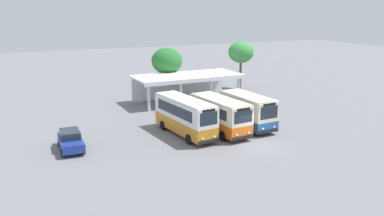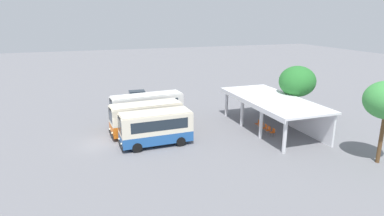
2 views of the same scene
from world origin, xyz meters
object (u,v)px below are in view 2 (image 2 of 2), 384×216
(city_bus_middle_cream, at_px, (156,127))
(waiting_chair_fourth_seat, at_px, (268,130))
(waiting_chair_middle_seat, at_px, (265,127))
(waiting_chair_fifth_seat, at_px, (273,132))
(parked_car_flank, at_px, (136,96))
(city_bus_nearest_orange, at_px, (147,108))
(waiting_chair_second_from_end, at_px, (261,125))
(city_bus_second_in_row, at_px, (146,117))
(waiting_chair_end_by_column, at_px, (258,123))

(city_bus_middle_cream, distance_m, waiting_chair_fourth_seat, 11.67)
(waiting_chair_middle_seat, height_order, waiting_chair_fifth_seat, same)
(parked_car_flank, bearing_deg, waiting_chair_middle_seat, 31.92)
(city_bus_middle_cream, xyz_separation_m, parked_car_flank, (-16.63, 1.08, -0.97))
(waiting_chair_fourth_seat, height_order, waiting_chair_fifth_seat, same)
(city_bus_middle_cream, distance_m, waiting_chair_fifth_seat, 11.81)
(city_bus_nearest_orange, distance_m, city_bus_middle_cream, 6.49)
(city_bus_nearest_orange, xyz_separation_m, waiting_chair_second_from_end, (6.01, 11.01, -1.36))
(waiting_chair_fifth_seat, bearing_deg, city_bus_nearest_orange, -126.49)
(city_bus_middle_cream, distance_m, parked_car_flank, 16.69)
(city_bus_nearest_orange, bearing_deg, waiting_chair_fourth_seat, 55.88)
(parked_car_flank, height_order, waiting_chair_second_from_end, parked_car_flank)
(city_bus_second_in_row, xyz_separation_m, waiting_chair_middle_seat, (3.50, 11.84, -1.28))
(waiting_chair_end_by_column, bearing_deg, city_bus_second_in_row, -99.84)
(waiting_chair_second_from_end, xyz_separation_m, waiting_chair_fifth_seat, (2.17, 0.04, 0.00))
(parked_car_flank, bearing_deg, city_bus_middle_cream, -3.73)
(waiting_chair_second_from_end, bearing_deg, waiting_chair_fourth_seat, -0.33)
(city_bus_second_in_row, xyz_separation_m, waiting_chair_end_by_column, (2.06, 11.85, -1.28))
(waiting_chair_end_by_column, distance_m, waiting_chair_fifth_seat, 2.89)
(waiting_chair_second_from_end, height_order, waiting_chair_middle_seat, same)
(waiting_chair_second_from_end, bearing_deg, parked_car_flank, -147.04)
(waiting_chair_end_by_column, distance_m, waiting_chair_middle_seat, 1.44)
(parked_car_flank, relative_size, waiting_chair_middle_seat, 4.93)
(waiting_chair_end_by_column, height_order, waiting_chair_second_from_end, same)
(waiting_chair_middle_seat, distance_m, waiting_chair_fifth_seat, 1.44)
(waiting_chair_end_by_column, bearing_deg, city_bus_middle_cream, -84.20)
(city_bus_nearest_orange, xyz_separation_m, city_bus_second_in_row, (3.24, -0.79, -0.08))
(waiting_chair_fourth_seat, bearing_deg, waiting_chair_end_by_column, 178.54)
(waiting_chair_middle_seat, xyz_separation_m, waiting_chair_fifth_seat, (1.44, 0.00, 0.00))
(waiting_chair_second_from_end, bearing_deg, city_bus_second_in_row, -103.24)
(waiting_chair_second_from_end, xyz_separation_m, waiting_chair_fourth_seat, (1.44, -0.01, 0.00))
(waiting_chair_middle_seat, bearing_deg, city_bus_nearest_orange, -121.36)
(waiting_chair_end_by_column, relative_size, waiting_chair_fifth_seat, 1.00)
(parked_car_flank, xyz_separation_m, waiting_chair_fourth_seat, (17.61, 10.48, -0.30))
(waiting_chair_end_by_column, xyz_separation_m, waiting_chair_fifth_seat, (2.89, -0.00, 0.00))
(waiting_chair_fourth_seat, bearing_deg, waiting_chair_middle_seat, 176.14)
(waiting_chair_second_from_end, bearing_deg, city_bus_nearest_orange, -118.63)
(city_bus_second_in_row, height_order, waiting_chair_second_from_end, city_bus_second_in_row)
(city_bus_second_in_row, distance_m, parked_car_flank, 13.49)
(waiting_chair_end_by_column, bearing_deg, waiting_chair_second_from_end, -3.72)
(city_bus_second_in_row, height_order, waiting_chair_end_by_column, city_bus_second_in_row)
(city_bus_nearest_orange, relative_size, waiting_chair_fifth_seat, 9.50)
(waiting_chair_middle_seat, relative_size, waiting_chair_fifth_seat, 1.00)
(city_bus_middle_cream, bearing_deg, parked_car_flank, 176.27)
(waiting_chair_end_by_column, height_order, waiting_chair_fourth_seat, same)
(city_bus_middle_cream, bearing_deg, waiting_chair_end_by_column, 95.80)
(city_bus_middle_cream, bearing_deg, city_bus_nearest_orange, 175.08)
(waiting_chair_second_from_end, relative_size, waiting_chair_fifth_seat, 1.00)
(city_bus_middle_cream, bearing_deg, waiting_chair_fifth_seat, 81.63)
(waiting_chair_fourth_seat, bearing_deg, city_bus_nearest_orange, -124.12)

